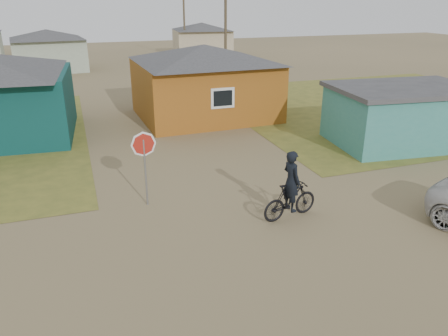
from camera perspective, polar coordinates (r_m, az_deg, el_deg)
The scene contains 10 objects.
ground at distance 11.65m, azimuth 5.81°, elevation -11.00°, with size 120.00×120.00×0.00m, color olive.
grass_ne at distance 29.18m, azimuth 20.53°, elevation 7.77°, with size 20.00×18.00×0.00m, color olive.
house_yellow at distance 24.22m, azimuth -2.55°, elevation 11.37°, with size 7.72×6.76×3.90m.
shed_turquoise at distance 21.22m, azimuth 22.33°, elevation 6.43°, with size 6.71×4.93×2.60m.
house_pale_west at distance 43.12m, azimuth -21.94°, elevation 14.14°, with size 7.04×6.15×3.60m.
house_beige_east at distance 51.10m, azimuth -2.88°, elevation 16.50°, with size 6.95×6.05×3.60m.
utility_pole_near at distance 32.76m, azimuth 0.20°, elevation 17.78°, with size 1.40×0.20×8.00m.
utility_pole_far at distance 48.37m, azimuth -5.23°, elevation 18.88°, with size 1.40×0.20×8.00m.
stop_sign at distance 13.63m, azimuth -10.40°, elevation 2.10°, with size 0.78×0.27×2.44m.
cyclist at distance 13.12m, azimuth 8.69°, elevation -3.39°, with size 1.95×0.86×2.13m.
Camera 1 is at (-4.29, -8.86, 6.23)m, focal length 35.00 mm.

